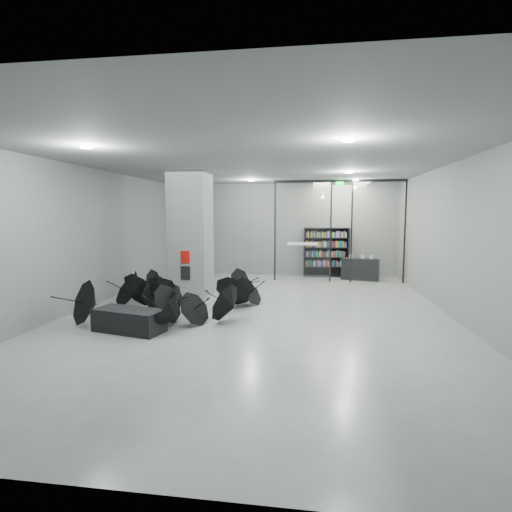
# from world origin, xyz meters

# --- Properties ---
(room) EXTENTS (14.00, 14.02, 4.01)m
(room) POSITION_xyz_m (0.00, 0.00, 2.84)
(room) COLOR gray
(room) RESTS_ON ground
(column) EXTENTS (1.20, 1.20, 4.00)m
(column) POSITION_xyz_m (-2.50, 2.00, 2.00)
(column) COLOR slate
(column) RESTS_ON ground
(fire_cabinet) EXTENTS (0.28, 0.04, 0.38)m
(fire_cabinet) POSITION_xyz_m (-2.50, 1.38, 1.35)
(fire_cabinet) COLOR #A50A07
(fire_cabinet) RESTS_ON column
(info_panel) EXTENTS (0.30, 0.03, 0.42)m
(info_panel) POSITION_xyz_m (-2.50, 1.38, 0.85)
(info_panel) COLOR black
(info_panel) RESTS_ON column
(exit_sign) EXTENTS (0.30, 0.06, 0.15)m
(exit_sign) POSITION_xyz_m (2.40, 5.30, 3.82)
(exit_sign) COLOR #0CE533
(exit_sign) RESTS_ON room
(glass_partition) EXTENTS (5.06, 0.08, 4.00)m
(glass_partition) POSITION_xyz_m (2.39, 5.50, 2.18)
(glass_partition) COLOR silver
(glass_partition) RESTS_ON ground
(bench) EXTENTS (1.72, 1.05, 0.52)m
(bench) POSITION_xyz_m (-2.71, -2.04, 0.26)
(bench) COLOR black
(bench) RESTS_ON ground
(bookshelf) EXTENTS (1.93, 0.55, 2.10)m
(bookshelf) POSITION_xyz_m (1.99, 6.75, 1.05)
(bookshelf) COLOR black
(bookshelf) RESTS_ON ground
(shop_counter) EXTENTS (1.55, 0.93, 0.87)m
(shop_counter) POSITION_xyz_m (3.34, 6.11, 0.44)
(shop_counter) COLOR black
(shop_counter) RESTS_ON ground
(umbrella_cluster) EXTENTS (4.77, 4.38, 1.31)m
(umbrella_cluster) POSITION_xyz_m (-2.23, -0.15, 0.31)
(umbrella_cluster) COLOR black
(umbrella_cluster) RESTS_ON ground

